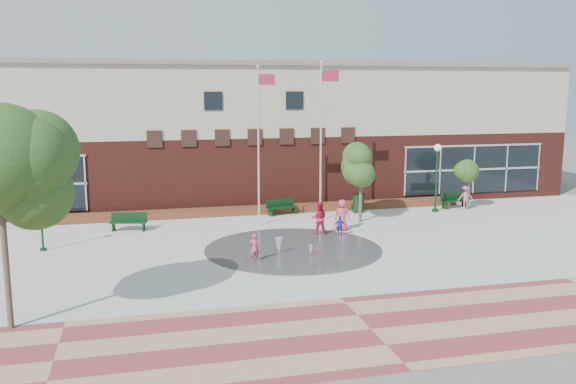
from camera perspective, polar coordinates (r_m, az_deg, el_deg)
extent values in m
plane|color=#666056|center=(26.24, 2.11, -7.05)|extent=(120.00, 120.00, 0.00)
cube|color=#A8A8A0|center=(29.96, 0.00, -4.90)|extent=(46.00, 18.00, 0.01)
cube|color=brown|center=(19.99, 7.76, -12.64)|extent=(46.00, 6.00, 0.01)
cylinder|color=#383A3D|center=(29.02, 0.47, -5.38)|extent=(8.40, 8.40, 0.01)
cube|color=#5A211B|center=(42.55, -4.36, 2.54)|extent=(44.00, 10.00, 4.50)
cube|color=tan|center=(42.22, -4.44, 8.60)|extent=(44.00, 10.00, 4.50)
cube|color=slate|center=(42.24, -4.48, 11.73)|extent=(44.40, 10.40, 0.30)
cube|color=black|center=(43.04, 16.94, 2.04)|extent=(10.00, 0.12, 3.19)
cube|color=black|center=(36.90, -7.02, 8.47)|extent=(1.10, 0.10, 1.10)
cube|color=black|center=(37.83, 0.61, 8.57)|extent=(1.10, 0.10, 1.10)
cube|color=maroon|center=(37.19, -2.81, -2.02)|extent=(26.00, 1.20, 0.40)
cylinder|color=silver|center=(33.38, -2.78, 4.13)|extent=(0.11, 0.11, 8.64)
sphere|color=silver|center=(33.23, -2.85, 11.66)|extent=(0.17, 0.17, 0.17)
cube|color=#A72735|center=(33.31, -2.02, 10.48)|extent=(0.95, 0.03, 0.58)
cylinder|color=silver|center=(34.59, 3.09, 4.55)|extent=(0.11, 0.11, 8.91)
sphere|color=silver|center=(34.48, 3.16, 12.04)|extent=(0.18, 0.18, 0.18)
cube|color=#A72735|center=(34.61, 3.97, 10.79)|extent=(1.03, 0.03, 0.63)
cylinder|color=black|center=(30.65, -22.09, -2.52)|extent=(0.10, 0.10, 2.90)
cylinder|color=black|center=(30.96, -21.92, -5.02)|extent=(0.31, 0.31, 0.14)
sphere|color=white|center=(30.37, -22.28, 0.43)|extent=(0.34, 0.34, 0.34)
cylinder|color=black|center=(38.34, 13.71, 0.94)|extent=(0.13, 0.13, 3.77)
cylinder|color=black|center=(38.65, 13.60, -1.70)|extent=(0.40, 0.40, 0.18)
sphere|color=white|center=(38.09, 13.83, 4.04)|extent=(0.44, 0.44, 0.44)
cube|color=black|center=(33.65, -14.70, -2.75)|extent=(2.00, 0.96, 0.06)
cube|color=black|center=(33.83, -14.63, -2.26)|extent=(1.89, 0.49, 0.48)
cube|color=black|center=(36.58, -0.57, -1.45)|extent=(1.96, 1.01, 0.06)
cube|color=black|center=(36.73, -0.75, -1.02)|extent=(1.84, 0.55, 0.47)
cube|color=black|center=(40.11, 15.36, -0.79)|extent=(1.99, 0.93, 0.06)
cube|color=black|center=(40.24, 15.15, -0.39)|extent=(1.89, 0.46, 0.48)
cylinder|color=black|center=(37.49, 6.59, -1.08)|extent=(0.69, 0.69, 1.14)
cylinder|color=black|center=(37.39, 6.61, -0.19)|extent=(0.73, 0.73, 0.07)
cylinder|color=#45382A|center=(21.14, -24.88, -6.10)|extent=(0.20, 0.20, 4.29)
cylinder|color=#45382A|center=(34.83, 6.81, -0.60)|extent=(0.19, 0.19, 2.73)
cylinder|color=#45382A|center=(39.77, 16.51, -0.08)|extent=(0.18, 0.18, 2.13)
cone|color=white|center=(28.26, -0.86, -5.81)|extent=(0.38, 0.38, 0.73)
cone|color=white|center=(28.02, 2.12, -5.96)|extent=(0.20, 0.20, 0.46)
imported|color=#C6396E|center=(26.91, -3.16, -5.23)|extent=(0.46, 0.30, 1.26)
imported|color=red|center=(31.71, 2.92, -2.47)|extent=(1.01, 0.89, 1.75)
imported|color=#CB3F60|center=(32.69, 5.09, -2.17)|extent=(0.99, 0.91, 1.70)
imported|color=#2D2DA4|center=(31.55, 4.89, -3.20)|extent=(0.68, 0.49, 1.06)
imported|color=#C55084|center=(39.96, 16.29, -0.46)|extent=(1.10, 0.82, 1.52)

